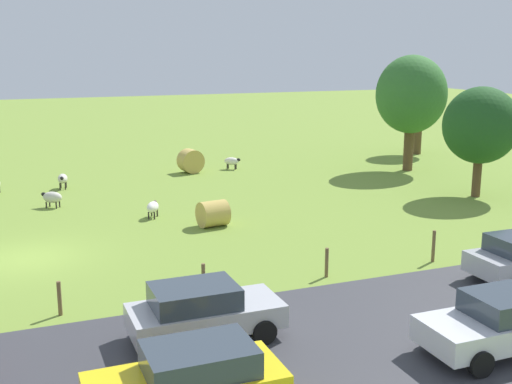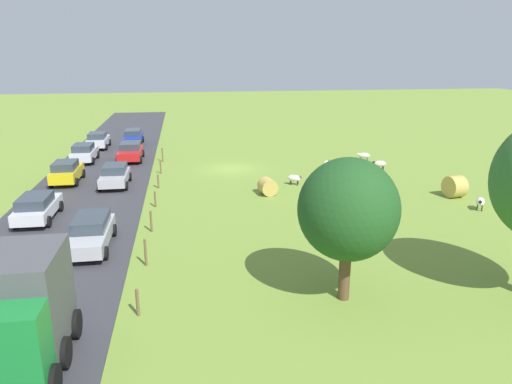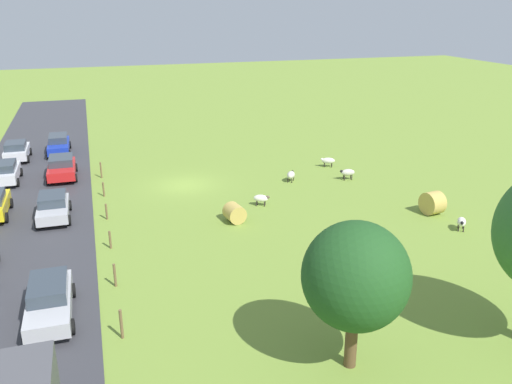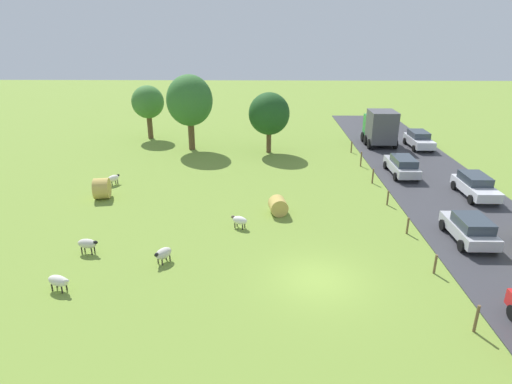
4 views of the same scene
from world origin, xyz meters
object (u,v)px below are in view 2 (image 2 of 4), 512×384
object	(u,v)px
hay_bale_1	(268,187)
car_6	(133,137)
sheep_4	(364,156)
car_0	(67,172)
car_4	(37,207)
hay_bale_0	(455,187)
car_1	(98,140)
tree_1	(348,210)
car_5	(115,175)
truck_0	(16,312)
sheep_2	(480,202)
sheep_1	(295,178)
sheep_3	(327,164)
car_8	(84,153)
car_3	(91,232)
car_7	(130,151)
sheep_0	(380,164)

from	to	relation	value
hay_bale_1	car_6	bearing A→B (deg)	-61.30
sheep_4	hay_bale_1	size ratio (longest dim) A/B	1.03
car_0	car_4	world-z (taller)	car_0
hay_bale_0	car_1	distance (m)	33.36
hay_bale_0	tree_1	size ratio (longest dim) A/B	0.26
car_4	car_5	xyz separation A→B (m)	(-3.42, -6.87, -0.01)
truck_0	tree_1	bearing A→B (deg)	-166.84
sheep_2	car_4	bearing A→B (deg)	-4.36
sheep_1	sheep_3	world-z (taller)	sheep_3
car_8	truck_0	bearing A→B (deg)	96.92
car_1	hay_bale_1	bearing A→B (deg)	127.47
car_1	car_4	bearing A→B (deg)	90.13
sheep_4	car_3	world-z (taller)	car_3
hay_bale_0	truck_0	size ratio (longest dim) A/B	0.35
truck_0	sheep_2	bearing A→B (deg)	-152.78
car_7	sheep_1	bearing A→B (deg)	141.55
car_0	car_7	xyz separation A→B (m)	(-3.88, -7.05, -0.03)
hay_bale_0	car_6	xyz separation A→B (m)	(22.88, -21.98, 0.15)
car_1	car_5	size ratio (longest dim) A/B	0.97
sheep_1	car_0	bearing A→B (deg)	-10.12
truck_0	car_8	bearing A→B (deg)	-83.08
car_0	car_8	world-z (taller)	car_0
car_3	car_5	bearing A→B (deg)	-88.40
sheep_0	sheep_1	world-z (taller)	sheep_0
sheep_1	hay_bale_1	xyz separation A→B (m)	(2.36, 2.10, 0.06)
sheep_1	car_0	size ratio (longest dim) A/B	0.28
tree_1	car_3	bearing A→B (deg)	-31.97
car_7	car_8	distance (m)	3.93
sheep_0	hay_bale_0	bearing A→B (deg)	104.22
car_3	car_8	xyz separation A→B (m)	(3.98, -19.80, 0.03)
sheep_4	car_4	xyz separation A→B (m)	(24.13, 11.99, 0.34)
car_6	sheep_2	bearing A→B (deg)	132.93
car_6	car_7	size ratio (longest dim) A/B	1.06
sheep_4	car_7	xyz separation A→B (m)	(20.44, -3.31, 0.36)
sheep_4	car_0	world-z (taller)	car_0
sheep_2	tree_1	distance (m)	15.33
car_5	hay_bale_1	bearing A→B (deg)	160.76
car_1	car_7	bearing A→B (deg)	121.41
sheep_3	tree_1	distance (m)	21.56
car_5	sheep_3	bearing A→B (deg)	-171.33
sheep_2	car_5	distance (m)	24.46
sheep_2	hay_bale_1	xyz separation A→B (m)	(12.31, -5.21, 0.05)
sheep_2	tree_1	world-z (taller)	tree_1
sheep_1	car_3	xyz separation A→B (m)	(12.53, 9.88, 0.36)
sheep_4	car_5	xyz separation A→B (m)	(20.71, 5.12, 0.33)
sheep_2	car_8	distance (m)	31.57
sheep_3	car_1	size ratio (longest dim) A/B	0.29
sheep_4	car_6	size ratio (longest dim) A/B	0.26
car_1	car_3	size ratio (longest dim) A/B	0.84
sheep_4	car_7	bearing A→B (deg)	-9.20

